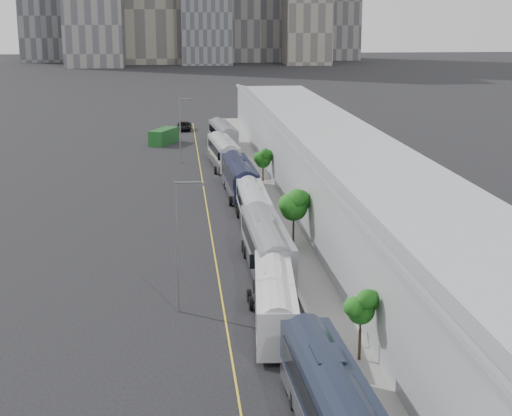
{
  "coord_description": "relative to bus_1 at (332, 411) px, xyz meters",
  "views": [
    {
      "loc": [
        -4.4,
        -11.95,
        20.02
      ],
      "look_at": [
        2.47,
        56.08,
        3.0
      ],
      "focal_mm": 55.0,
      "sensor_mm": 36.0,
      "label": 1
    }
  ],
  "objects": [
    {
      "name": "bus_3",
      "position": [
        -0.18,
        25.98,
        0.04
      ],
      "size": [
        3.08,
        13.94,
        4.07
      ],
      "rotation": [
        0.0,
        0.0,
        0.01
      ],
      "color": "slate",
      "rests_on": "ground"
    },
    {
      "name": "tree_3",
      "position": [
        3.26,
        59.96,
        1.24
      ],
      "size": [
        1.88,
        1.88,
        3.88
      ],
      "color": "black",
      "rests_on": "ground"
    },
    {
      "name": "bus_6",
      "position": [
        -0.96,
        70.01,
        -0.04
      ],
      "size": [
        3.69,
        13.4,
        3.87
      ],
      "rotation": [
        0.0,
        0.0,
        0.08
      ],
      "color": "#B5B5B7",
      "rests_on": "ground"
    },
    {
      "name": "lane_line",
      "position": [
        -4.1,
        33.75,
        -1.67
      ],
      "size": [
        0.12,
        160.0,
        0.02
      ],
      "primitive_type": "cube",
      "color": "gold",
      "rests_on": "ground"
    },
    {
      "name": "bus_7",
      "position": [
        -0.13,
        84.59,
        -0.01
      ],
      "size": [
        3.81,
        13.65,
        3.94
      ],
      "rotation": [
        0.0,
        0.0,
        0.08
      ],
      "color": "slate",
      "rests_on": "ground"
    },
    {
      "name": "tree_2",
      "position": [
        2.98,
        32.75,
        2.19
      ],
      "size": [
        2.43,
        2.43,
        5.1
      ],
      "color": "black",
      "rests_on": "ground"
    },
    {
      "name": "sidewalk",
      "position": [
        6.4,
        33.75,
        -1.62
      ],
      "size": [
        10.0,
        170.0,
        0.12
      ],
      "primitive_type": "cube",
      "color": "gray",
      "rests_on": "ground"
    },
    {
      "name": "depot",
      "position": [
        10.39,
        33.75,
        1.84
      ],
      "size": [
        12.45,
        160.4,
        7.2
      ],
      "color": "gray",
      "rests_on": "ground"
    },
    {
      "name": "bus_2",
      "position": [
        -0.96,
        14.49,
        -0.14
      ],
      "size": [
        3.63,
        12.62,
        3.64
      ],
      "rotation": [
        0.0,
        0.0,
        -0.09
      ],
      "color": "silver",
      "rests_on": "ground"
    },
    {
      "name": "tree_1",
      "position": [
        3.38,
        8.8,
        1.72
      ],
      "size": [
        1.64,
        1.64,
        4.26
      ],
      "color": "black",
      "rests_on": "ground"
    },
    {
      "name": "bus_1",
      "position": [
        0.0,
        0.0,
        0.0
      ],
      "size": [
        3.26,
        13.67,
        3.97
      ],
      "rotation": [
        0.0,
        0.0,
        0.04
      ],
      "color": "black",
      "rests_on": "ground"
    },
    {
      "name": "shipping_container",
      "position": [
        -9.17,
        90.05,
        -0.49
      ],
      "size": [
        4.77,
        7.02,
        2.36
      ],
      "primitive_type": "cube",
      "rotation": [
        0.0,
        0.0,
        -0.41
      ],
      "color": "#154419",
      "rests_on": "ground"
    },
    {
      "name": "bus_5",
      "position": [
        -0.17,
        53.06,
        0.01
      ],
      "size": [
        3.26,
        13.74,
        3.99
      ],
      "rotation": [
        0.0,
        0.0,
        0.04
      ],
      "color": "black",
      "rests_on": "ground"
    },
    {
      "name": "suv",
      "position": [
        -5.91,
        104.46,
        -0.94
      ],
      "size": [
        2.9,
        5.5,
        1.47
      ],
      "primitive_type": "imported",
      "rotation": [
        0.0,
        0.0,
        -0.09
      ],
      "color": "black",
      "rests_on": "ground"
    },
    {
      "name": "street_lamp_near",
      "position": [
        -7.07,
        17.88,
        3.62
      ],
      "size": [
        2.04,
        0.22,
        9.21
      ],
      "color": "#59595E",
      "rests_on": "ground"
    },
    {
      "name": "street_lamp_far",
      "position": [
        -6.47,
        73.28,
        3.47
      ],
      "size": [
        2.04,
        0.22,
        8.91
      ],
      "color": "#59595E",
      "rests_on": "ground"
    },
    {
      "name": "bus_4",
      "position": [
        0.14,
        39.77,
        -0.13
      ],
      "size": [
        2.81,
        12.59,
        3.67
      ],
      "rotation": [
        0.0,
        0.0,
        -0.01
      ],
      "color": "#B7BBC2",
      "rests_on": "ground"
    }
  ]
}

